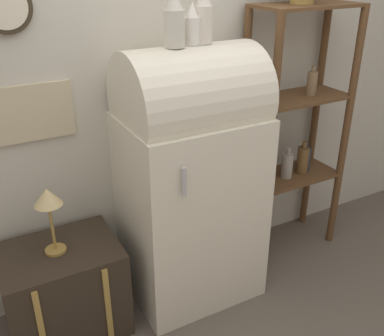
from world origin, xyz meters
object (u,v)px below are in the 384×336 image
at_px(vase_right, 204,17).
at_px(vase_center, 192,25).
at_px(desk_lamp, 48,203).
at_px(suitcase_trunk, 64,290).
at_px(vase_left, 174,21).
at_px(refrigerator, 191,177).

bearing_deg(vase_right, vase_center, -176.99).
distance_m(vase_center, desk_lamp, 1.14).
xyz_separation_m(vase_center, desk_lamp, (-0.81, 0.01, -0.80)).
relative_size(suitcase_trunk, vase_left, 2.32).
distance_m(vase_left, desk_lamp, 1.09).
height_order(refrigerator, suitcase_trunk, refrigerator).
height_order(refrigerator, desk_lamp, refrigerator).
bearing_deg(vase_right, suitcase_trunk, 179.26).
relative_size(vase_center, vase_right, 0.73).
xyz_separation_m(vase_left, vase_center, (0.11, 0.02, -0.03)).
height_order(vase_left, vase_right, vase_right).
distance_m(suitcase_trunk, desk_lamp, 0.56).
distance_m(suitcase_trunk, vase_right, 1.65).
relative_size(refrigerator, vase_right, 5.44).
xyz_separation_m(vase_left, vase_right, (0.18, 0.02, 0.01)).
height_order(vase_left, desk_lamp, vase_left).
bearing_deg(suitcase_trunk, vase_left, -2.72).
relative_size(refrigerator, suitcase_trunk, 2.45).
distance_m(refrigerator, vase_center, 0.84).
bearing_deg(vase_center, desk_lamp, 179.18).
relative_size(suitcase_trunk, desk_lamp, 1.68).
xyz_separation_m(suitcase_trunk, desk_lamp, (-0.01, -0.00, 0.56)).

